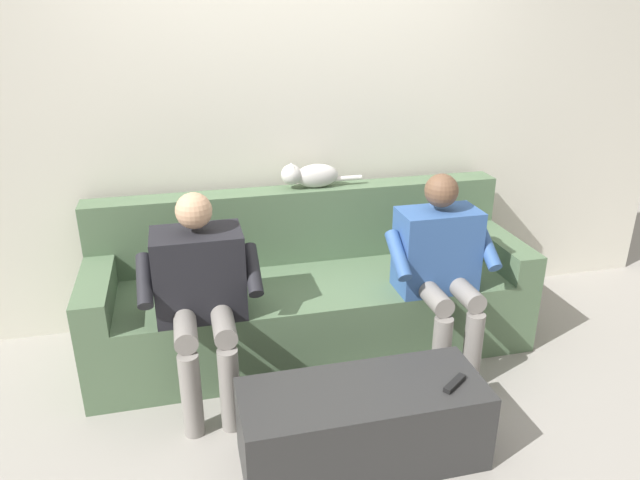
% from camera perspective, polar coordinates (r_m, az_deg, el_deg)
% --- Properties ---
extents(ground_plane, '(8.00, 8.00, 0.00)m').
position_cam_1_polar(ground_plane, '(3.09, 2.23, -16.58)').
color(ground_plane, gray).
extents(back_wall, '(5.28, 0.06, 2.47)m').
position_cam_1_polar(back_wall, '(3.65, -2.74, 11.14)').
color(back_wall, beige).
rests_on(back_wall, ground).
extents(couch, '(2.52, 0.81, 0.89)m').
position_cam_1_polar(couch, '(3.53, -1.02, -5.21)').
color(couch, '#516B4C').
rests_on(couch, ground).
extents(coffee_table, '(1.08, 0.43, 0.38)m').
position_cam_1_polar(coffee_table, '(2.74, 4.14, -17.40)').
color(coffee_table, '#2D2D2D').
rests_on(coffee_table, ground).
extents(person_left_seated, '(0.59, 0.51, 1.10)m').
position_cam_1_polar(person_left_seated, '(3.25, 11.64, -2.05)').
color(person_left_seated, '#335693').
rests_on(person_left_seated, ground).
extents(person_right_seated, '(0.60, 0.59, 1.09)m').
position_cam_1_polar(person_right_seated, '(2.99, -11.55, -4.39)').
color(person_right_seated, black).
rests_on(person_right_seated, ground).
extents(cat_on_backrest, '(0.50, 0.12, 0.16)m').
position_cam_1_polar(cat_on_backrest, '(3.54, -1.00, 6.31)').
color(cat_on_backrest, silver).
rests_on(cat_on_backrest, couch).
extents(remote_black, '(0.14, 0.11, 0.02)m').
position_cam_1_polar(remote_black, '(2.70, 12.95, -13.42)').
color(remote_black, black).
rests_on(remote_black, coffee_table).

